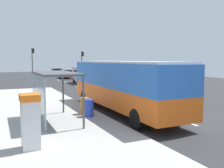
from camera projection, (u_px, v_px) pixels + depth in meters
ground_plane at (87, 91)px, 26.77m from camera, size 56.00×92.00×0.04m
sidewalk_platform at (47, 120)px, 13.25m from camera, size 6.20×30.00×0.18m
lane_stripe_seg_1 at (183, 121)px, 13.34m from camera, size 0.16×2.20×0.01m
lane_stripe_seg_2 at (136, 106)px, 17.85m from camera, size 0.16×2.20×0.01m
lane_stripe_seg_3 at (108, 96)px, 22.36m from camera, size 0.16×2.20×0.01m
lane_stripe_seg_4 at (89, 90)px, 26.87m from camera, size 0.16×2.20×0.01m
lane_stripe_seg_5 at (76, 86)px, 31.39m from camera, size 0.16×2.20×0.01m
lane_stripe_seg_6 at (66, 83)px, 35.90m from camera, size 0.16×2.20×0.01m
lane_stripe_seg_7 at (58, 80)px, 40.41m from camera, size 0.16×2.20×0.01m
bus at (122, 83)px, 15.43m from camera, size 2.56×11.02×3.21m
white_van at (84, 74)px, 34.36m from camera, size 2.12×5.24×2.30m
sedan_near at (66, 74)px, 43.75m from camera, size 1.96×4.46×1.52m
sedan_far at (57, 72)px, 50.33m from camera, size 1.87×4.42×1.52m
ticket_machine at (30, 121)px, 8.68m from camera, size 0.66×0.76×1.94m
recycling_bin_blue at (89, 108)px, 13.71m from camera, size 0.52×0.52×0.95m
recycling_bin_orange at (85, 106)px, 14.34m from camera, size 0.52×0.52×0.95m
traffic_light_near_side at (82, 60)px, 45.31m from camera, size 0.49×0.28×4.85m
traffic_light_far_side at (33, 58)px, 42.39m from camera, size 0.49×0.28×5.32m
bus_shelter at (49, 84)px, 12.33m from camera, size 1.80×4.00×2.50m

